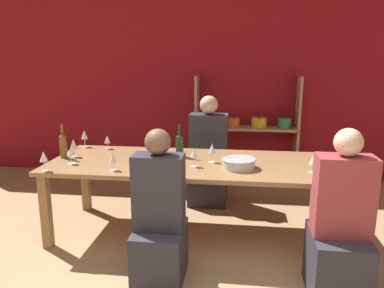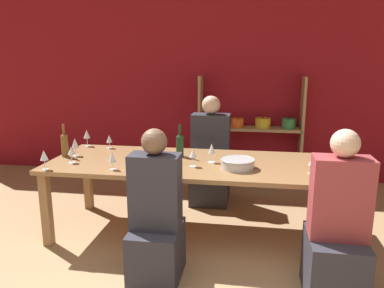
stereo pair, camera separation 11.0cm
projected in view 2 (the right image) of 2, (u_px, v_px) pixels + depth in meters
The scene contains 21 objects.
wall_back_red at pixel (224, 84), 5.31m from camera, with size 8.80×0.06×2.70m.
shelf_unit at pixel (251, 145), 5.25m from camera, with size 1.43×0.30×1.47m.
dining_table at pixel (190, 169), 3.60m from camera, with size 2.70×1.06×0.74m.
mixing_bowl at pixel (238, 163), 3.35m from camera, with size 0.31×0.31×0.09m.
wine_bottle_green at pixel (180, 144), 3.75m from camera, with size 0.08×0.08×0.33m.
wine_bottle_dark at pixel (153, 152), 3.40m from camera, with size 0.07×0.07×0.34m.
wine_bottle_amber at pixel (65, 144), 3.74m from camera, with size 0.07×0.07×0.33m.
wine_glass_empty_a at pixel (152, 141), 3.87m from camera, with size 0.07×0.07×0.19m.
wine_glass_red_a at pixel (193, 154), 3.40m from camera, with size 0.07×0.07×0.16m.
wine_glass_empty_b at pixel (109, 139), 4.09m from camera, with size 0.06×0.06×0.15m.
wine_glass_white_a at pixel (44, 156), 3.30m from camera, with size 0.07×0.07×0.18m.
wine_glass_white_b at pixel (71, 151), 3.52m from camera, with size 0.07×0.07×0.15m.
wine_glass_red_b at pixel (312, 162), 3.19m from camera, with size 0.06×0.06×0.15m.
wine_glass_red_c at pixel (87, 135), 4.18m from camera, with size 0.07×0.07×0.19m.
wine_glass_red_d at pixel (163, 157), 3.28m from camera, with size 0.08×0.08×0.17m.
wine_glass_empty_c at pixel (212, 149), 3.53m from camera, with size 0.07×0.07×0.19m.
wine_glass_white_c at pixel (112, 157), 3.30m from camera, with size 0.07×0.07×0.17m.
wine_glass_red_e at pixel (75, 144), 3.77m from camera, with size 0.07×0.07×0.18m.
person_near_a at pixel (336, 239), 2.65m from camera, with size 0.39×0.49×1.26m.
person_far_a at pixel (210, 164), 4.52m from camera, with size 0.45×0.56×1.29m.
person_near_b at pixel (156, 226), 2.90m from camera, with size 0.38×0.48×1.21m.
Camera 2 is at (0.39, -1.55, 1.72)m, focal length 35.00 mm.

